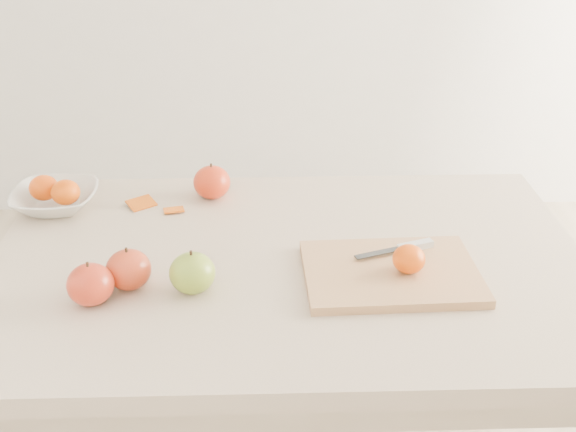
{
  "coord_description": "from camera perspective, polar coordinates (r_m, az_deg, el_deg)",
  "views": [
    {
      "loc": [
        -0.04,
        -1.24,
        1.49
      ],
      "look_at": [
        0.0,
        0.05,
        0.82
      ],
      "focal_mm": 45.0,
      "sensor_mm": 36.0,
      "label": 1
    }
  ],
  "objects": [
    {
      "name": "table",
      "position": [
        1.5,
        0.06,
        -6.63
      ],
      "size": [
        1.2,
        0.8,
        0.75
      ],
      "color": "beige",
      "rests_on": "ground"
    },
    {
      "name": "cutting_board",
      "position": [
        1.4,
        8.13,
        -4.47
      ],
      "size": [
        0.34,
        0.25,
        0.02
      ],
      "primitive_type": "cube",
      "rotation": [
        0.0,
        0.0,
        0.04
      ],
      "color": "tan",
      "rests_on": "table"
    },
    {
      "name": "board_tangerine",
      "position": [
        1.37,
        9.53,
        -3.37
      ],
      "size": [
        0.06,
        0.06,
        0.05
      ],
      "primitive_type": "ellipsoid",
      "color": "#DB4007",
      "rests_on": "cutting_board"
    },
    {
      "name": "fruit_bowl",
      "position": [
        1.72,
        -17.91,
        1.28
      ],
      "size": [
        0.19,
        0.19,
        0.05
      ],
      "primitive_type": "imported",
      "color": "silver",
      "rests_on": "table"
    },
    {
      "name": "bowl_tangerine_near",
      "position": [
        1.72,
        -18.74,
        2.13
      ],
      "size": [
        0.07,
        0.07,
        0.06
      ],
      "primitive_type": "ellipsoid",
      "color": "#E63D08",
      "rests_on": "fruit_bowl"
    },
    {
      "name": "bowl_tangerine_far",
      "position": [
        1.69,
        -17.17,
        1.81
      ],
      "size": [
        0.06,
        0.06,
        0.06
      ],
      "primitive_type": "ellipsoid",
      "color": "#DC4007",
      "rests_on": "fruit_bowl"
    },
    {
      "name": "orange_peel_a",
      "position": [
        1.69,
        -11.5,
        0.87
      ],
      "size": [
        0.07,
        0.07,
        0.01
      ],
      "primitive_type": "cube",
      "rotation": [
        0.21,
        0.0,
        0.62
      ],
      "color": "#C5520D",
      "rests_on": "table"
    },
    {
      "name": "orange_peel_b",
      "position": [
        1.65,
        -9.01,
        0.41
      ],
      "size": [
        0.05,
        0.04,
        0.01
      ],
      "primitive_type": "cube",
      "rotation": [
        -0.14,
        0.0,
        0.22
      ],
      "color": "#DD5D0F",
      "rests_on": "table"
    },
    {
      "name": "paring_knife",
      "position": [
        1.46,
        9.54,
        -2.43
      ],
      "size": [
        0.17,
        0.07,
        0.01
      ],
      "color": "silver",
      "rests_on": "cutting_board"
    },
    {
      "name": "apple_green",
      "position": [
        1.34,
        -7.57,
        -4.48
      ],
      "size": [
        0.09,
        0.09,
        0.08
      ],
      "primitive_type": "ellipsoid",
      "color": "olive",
      "rests_on": "table"
    },
    {
      "name": "apple_red_d",
      "position": [
        1.34,
        -15.34,
        -5.24
      ],
      "size": [
        0.08,
        0.08,
        0.08
      ],
      "primitive_type": "ellipsoid",
      "color": "#990802",
      "rests_on": "table"
    },
    {
      "name": "apple_red_a",
      "position": [
        1.69,
        -6.04,
        2.67
      ],
      "size": [
        0.09,
        0.09,
        0.08
      ],
      "primitive_type": "ellipsoid",
      "color": "maroon",
      "rests_on": "table"
    },
    {
      "name": "apple_red_b",
      "position": [
        1.37,
        -12.49,
        -4.15
      ],
      "size": [
        0.08,
        0.08,
        0.08
      ],
      "primitive_type": "ellipsoid",
      "color": "maroon",
      "rests_on": "table"
    }
  ]
}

